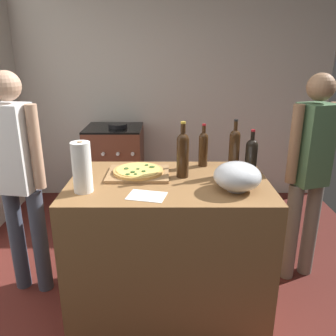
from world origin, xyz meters
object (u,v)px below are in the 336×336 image
stove (115,167)px  person_in_red (309,168)px  wine_bottle_clear (182,153)px  paper_towel_roll (81,167)px  person_in_stripes (18,174)px  wine_bottle_green (203,147)px  wine_bottle_amber (250,156)px  mixing_bowl (237,176)px  wine_bottle_dark (233,151)px  pizza (138,171)px

stove → person_in_red: person_in_red is taller
wine_bottle_clear → person_in_red: bearing=15.5°
paper_towel_roll → person_in_stripes: (-0.53, 0.35, -0.17)m
wine_bottle_green → wine_bottle_amber: bearing=-36.5°
mixing_bowl → stove: mixing_bowl is taller
paper_towel_roll → stove: 1.92m
wine_bottle_amber → stove: bearing=125.8°
paper_towel_roll → wine_bottle_amber: 1.06m
person_in_red → paper_towel_roll: bearing=-161.6°
wine_bottle_dark → wine_bottle_clear: size_ratio=1.02×
stove → wine_bottle_amber: bearing=-54.2°
paper_towel_roll → person_in_stripes: bearing=146.6°
paper_towel_roll → wine_bottle_dark: (0.92, 0.28, 0.02)m
pizza → wine_bottle_amber: 0.74m
person_in_stripes → person_in_red: 2.05m
pizza → mixing_bowl: 0.65m
mixing_bowl → person_in_stripes: person_in_stripes is taller
wine_bottle_clear → person_in_stripes: (-1.11, 0.10, -0.18)m
mixing_bowl → person_in_stripes: bearing=167.1°
stove → person_in_stripes: 1.60m
pizza → wine_bottle_amber: (0.73, -0.01, 0.10)m
mixing_bowl → wine_bottle_green: bearing=109.0°
stove → paper_towel_roll: bearing=-86.8°
pizza → person_in_stripes: (-0.82, 0.07, -0.05)m
pizza → paper_towel_roll: 0.42m
wine_bottle_clear → stove: wine_bottle_clear is taller
paper_towel_roll → wine_bottle_amber: size_ratio=0.97×
pizza → mixing_bowl: (0.60, -0.25, 0.05)m
stove → wine_bottle_clear: bearing=-66.4°
pizza → mixing_bowl: bearing=-23.0°
wine_bottle_clear → person_in_red: size_ratio=0.23×
paper_towel_roll → wine_bottle_clear: 0.63m
wine_bottle_amber → wine_bottle_green: (-0.29, 0.21, -0.00)m
mixing_bowl → person_in_stripes: size_ratio=0.17×
person_in_stripes → wine_bottle_green: bearing=5.6°
person_in_red → wine_bottle_green: bearing=-177.5°
wine_bottle_amber → wine_bottle_green: bearing=143.5°
wine_bottle_amber → wine_bottle_clear: bearing=-178.4°
wine_bottle_amber → wine_bottle_clear: size_ratio=0.85×
wine_bottle_dark → wine_bottle_clear: 0.33m
wine_bottle_amber → person_in_red: bearing=26.5°
mixing_bowl → person_in_red: (0.62, 0.48, -0.12)m
paper_towel_roll → wine_bottle_amber: (1.02, 0.26, -0.01)m
person_in_stripes → person_in_red: size_ratio=1.02×
wine_bottle_dark → paper_towel_roll: bearing=-163.1°
wine_bottle_green → wine_bottle_clear: size_ratio=0.83×
pizza → wine_bottle_amber: bearing=-1.2°
person_in_red → pizza: bearing=-169.3°
wine_bottle_amber → wine_bottle_green: 0.36m
stove → person_in_red: (1.62, -1.31, 0.44)m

